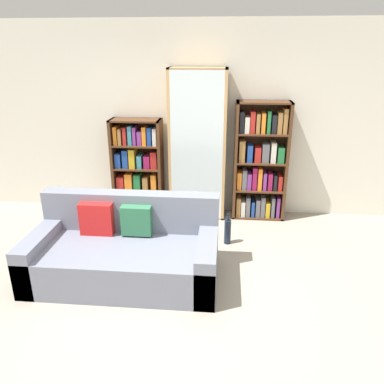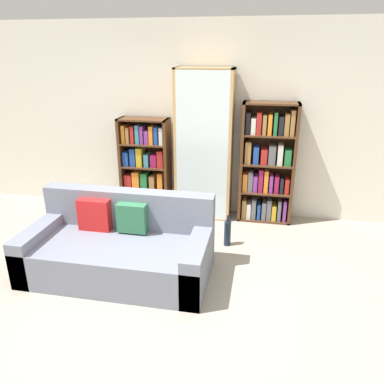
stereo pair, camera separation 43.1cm
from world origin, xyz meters
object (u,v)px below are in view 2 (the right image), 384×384
Objects in this scene: couch at (120,249)px; bookshelf_left at (145,167)px; wine_bottle at (227,233)px; bookshelf_right at (267,166)px; display_cabinet at (204,145)px.

bookshelf_left reaches higher than couch.
wine_bottle is at bearing -33.69° from bookshelf_left.
bookshelf_right is (1.76, -0.00, 0.11)m from bookshelf_left.
bookshelf_left is (-0.23, 1.70, 0.40)m from couch.
couch is 2.34m from bookshelf_right.
wine_bottle is (-0.43, -0.88, -0.63)m from bookshelf_right.
wine_bottle is at bearing 36.93° from couch.
bookshelf_left is 1.67m from wine_bottle.
bookshelf_left is at bearing 178.97° from display_cabinet.
bookshelf_left is 0.67× the size of display_cabinet.
bookshelf_right is at bearing 1.03° from display_cabinet.
bookshelf_right reaches higher than bookshelf_left.
bookshelf_right is (1.52, 1.70, 0.52)m from couch.
display_cabinet is at bearing 117.29° from wine_bottle.
display_cabinet is at bearing -178.97° from bookshelf_right.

